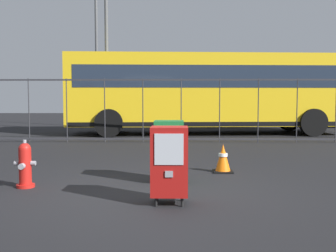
{
  "coord_description": "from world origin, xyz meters",
  "views": [
    {
      "loc": [
        0.44,
        -5.79,
        1.4
      ],
      "look_at": [
        0.3,
        1.2,
        0.9
      ],
      "focal_mm": 42.76,
      "sensor_mm": 36.0,
      "label": 1
    }
  ],
  "objects": [
    {
      "name": "bus_near",
      "position": [
        1.65,
        9.71,
        1.71
      ],
      "size": [
        10.65,
        3.35,
        3.0
      ],
      "rotation": [
        0.0,
        0.0,
        0.07
      ],
      "color": "gold",
      "rests_on": "ground_plane"
    },
    {
      "name": "traffic_cone",
      "position": [
        1.32,
        1.65,
        0.26
      ],
      "size": [
        0.36,
        0.36,
        0.53
      ],
      "color": "black",
      "rests_on": "ground_plane"
    },
    {
      "name": "newspaper_box_secondary",
      "position": [
        0.32,
        0.74,
        0.57
      ],
      "size": [
        0.48,
        0.42,
        1.02
      ],
      "color": "black",
      "rests_on": "ground_plane"
    },
    {
      "name": "fence_barrier",
      "position": [
        0.0,
        6.71,
        1.02
      ],
      "size": [
        18.03,
        0.04,
        2.0
      ],
      "color": "#2D2D33",
      "rests_on": "ground_plane"
    },
    {
      "name": "bus_far",
      "position": [
        4.67,
        14.33,
        1.71
      ],
      "size": [
        10.68,
        3.5,
        3.0
      ],
      "rotation": [
        0.0,
        0.0,
        -0.09
      ],
      "color": "#4C5156",
      "rests_on": "ground_plane"
    },
    {
      "name": "ground_plane",
      "position": [
        0.0,
        0.0,
        0.0
      ],
      "size": [
        60.0,
        60.0,
        0.0
      ],
      "primitive_type": "plane",
      "color": "black"
    },
    {
      "name": "fire_hydrant",
      "position": [
        -1.91,
        0.32,
        0.35
      ],
      "size": [
        0.33,
        0.32,
        0.75
      ],
      "color": "red",
      "rests_on": "ground_plane"
    },
    {
      "name": "street_light_near_left",
      "position": [
        -2.34,
        10.25,
        3.94
      ],
      "size": [
        0.32,
        0.32,
        6.76
      ],
      "color": "#4C4F54",
      "rests_on": "ground_plane"
    },
    {
      "name": "newspaper_box_primary",
      "position": [
        0.35,
        -0.61,
        0.57
      ],
      "size": [
        0.48,
        0.42,
        1.02
      ],
      "color": "black",
      "rests_on": "ground_plane"
    },
    {
      "name": "street_light_near_right",
      "position": [
        -3.28,
        13.02,
        4.73
      ],
      "size": [
        0.32,
        0.32,
        8.29
      ],
      "color": "#4C4F54",
      "rests_on": "ground_plane"
    }
  ]
}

